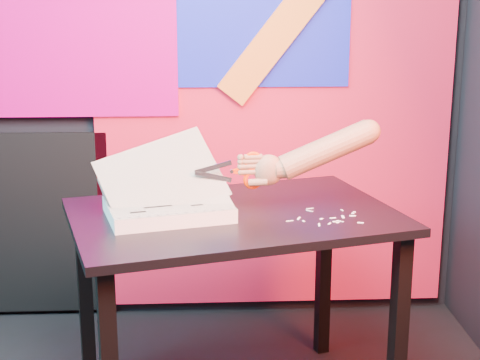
{
  "coord_description": "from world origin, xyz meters",
  "views": [
    {
      "loc": [
        0.34,
        -1.77,
        1.49
      ],
      "look_at": [
        0.45,
        0.61,
        0.87
      ],
      "focal_mm": 55.0,
      "sensor_mm": 36.0,
      "label": 1
    }
  ],
  "objects": [
    {
      "name": "backdrop",
      "position": [
        0.06,
        1.46,
        0.96
      ],
      "size": [
        2.88,
        0.05,
        2.08
      ],
      "color": "red",
      "rests_on": "ground"
    },
    {
      "name": "scissors",
      "position": [
        0.48,
        0.65,
        0.89
      ],
      "size": [
        0.23,
        0.03,
        0.13
      ],
      "rotation": [
        0.0,
        0.0,
        0.09
      ],
      "color": "silver",
      "rests_on": "printout_stack"
    },
    {
      "name": "room",
      "position": [
        0.0,
        0.0,
        1.35
      ],
      "size": [
        3.01,
        3.01,
        2.71
      ],
      "color": "black",
      "rests_on": "ground"
    },
    {
      "name": "paper_clippings",
      "position": [
        0.76,
        0.55,
        0.75
      ],
      "size": [
        0.25,
        0.2,
        0.0
      ],
      "color": "white",
      "rests_on": "work_table"
    },
    {
      "name": "printout_stack",
      "position": [
        0.21,
        0.6,
        0.78
      ],
      "size": [
        0.49,
        0.39,
        0.3
      ],
      "rotation": [
        0.0,
        0.0,
        0.26
      ],
      "color": "white",
      "rests_on": "work_table"
    },
    {
      "name": "hand_forearm",
      "position": [
        0.72,
        0.68,
        0.95
      ],
      "size": [
        0.48,
        0.12,
        0.22
      ],
      "rotation": [
        0.0,
        0.0,
        0.09
      ],
      "color": "#986E4F",
      "rests_on": "work_table"
    },
    {
      "name": "work_table",
      "position": [
        0.43,
        0.63,
        0.65
      ],
      "size": [
        1.24,
        0.99,
        0.75
      ],
      "rotation": [
        0.0,
        0.0,
        0.27
      ],
      "color": "black",
      "rests_on": "ground"
    }
  ]
}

